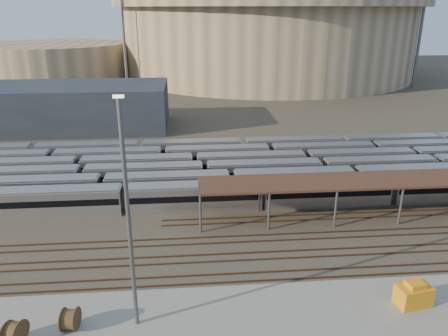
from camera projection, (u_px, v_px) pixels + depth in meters
ground at (266, 234)px, 54.18m from camera, size 420.00×420.00×0.00m
apron at (240, 316)px, 39.71m from camera, size 50.00×9.00×0.20m
subway_trains at (235, 170)px, 70.72m from camera, size 125.48×23.90×3.60m
inspection_shed at (425, 180)px, 57.99m from camera, size 60.30×6.00×5.30m
empty_tracks at (273, 255)px, 49.47m from camera, size 170.00×9.62×0.18m
stadium at (267, 34)px, 181.52m from camera, size 124.00×124.00×32.50m
secondary_arena at (54, 62)px, 168.53m from camera, size 56.00×56.00×14.00m
service_building at (76, 107)px, 101.08m from camera, size 42.00×20.00×10.00m
floodlight_0 at (123, 27)px, 147.56m from camera, size 4.00×1.00×38.40m
floodlight_2 at (421, 27)px, 146.31m from camera, size 4.00×1.00×38.40m
floodlight_3 at (183, 22)px, 195.95m from camera, size 4.00×1.00×38.40m
cable_reel_west at (14, 331)px, 36.20m from camera, size 1.74×2.23×1.97m
cable_reel_east at (70, 319)px, 37.58m from camera, size 1.42×2.20×2.06m
yard_light_pole at (129, 219)px, 35.13m from camera, size 0.81×0.36×20.28m
yellow_equipment at (413, 295)px, 40.78m from camera, size 3.42×2.46×1.96m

